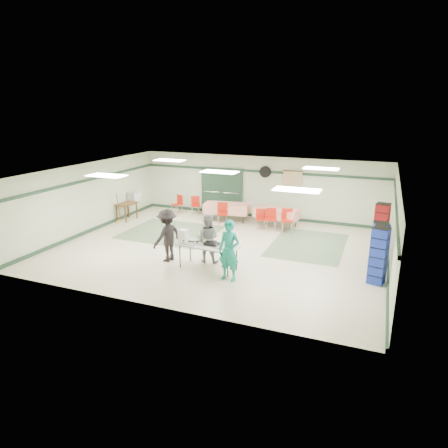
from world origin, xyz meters
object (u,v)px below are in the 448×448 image
at_px(dining_table_b, 227,208).
at_px(crate_stack_blue_b, 379,256).
at_px(volunteer_dark, 167,235).
at_px(chair_c, 287,218).
at_px(chair_loose_b, 178,202).
at_px(crate_stack_blue_a, 379,245).
at_px(printer_table, 126,205).
at_px(chair_a, 271,217).
at_px(broom, 118,207).
at_px(chair_b, 261,217).
at_px(dining_table_a, 276,213).
at_px(office_printer, 134,196).
at_px(serving_table, 208,246).
at_px(chair_d, 223,211).
at_px(chair_loose_a, 195,203).
at_px(crate_stack_red, 381,228).
at_px(volunteer_grey, 208,238).
at_px(volunteer_teal, 229,251).

relative_size(dining_table_b, crate_stack_blue_b, 1.23).
relative_size(volunteer_dark, chair_c, 1.86).
distance_m(chair_loose_b, crate_stack_blue_a, 9.38).
xyz_separation_m(chair_loose_b, printer_table, (-1.58, -1.77, 0.11)).
distance_m(dining_table_b, chair_a, 2.20).
bearing_deg(broom, dining_table_b, 10.87).
xyz_separation_m(chair_c, printer_table, (-6.85, -0.93, 0.08)).
xyz_separation_m(volunteer_dark, chair_b, (1.73, 4.47, -0.35)).
xyz_separation_m(dining_table_a, chair_c, (0.57, -0.56, -0.01)).
bearing_deg(office_printer, printer_table, -77.23).
relative_size(chair_c, office_printer, 1.97).
relative_size(serving_table, chair_d, 2.11).
bearing_deg(office_printer, broom, -81.44).
distance_m(chair_loose_a, broom, 3.44).
height_order(chair_b, crate_stack_red, crate_stack_red).
bearing_deg(dining_table_a, crate_stack_blue_a, -29.56).
relative_size(serving_table, dining_table_b, 0.96).
bearing_deg(office_printer, crate_stack_red, 8.76).
xyz_separation_m(crate_stack_blue_a, broom, (-10.38, 1.22, -0.06)).
height_order(chair_b, printer_table, chair_b).
relative_size(crate_stack_red, crate_stack_blue_b, 1.02).
relative_size(volunteer_grey, chair_c, 1.70).
xyz_separation_m(volunteer_dark, chair_a, (2.16, 4.48, -0.31)).
relative_size(volunteer_dark, crate_stack_blue_b, 1.04).
bearing_deg(crate_stack_red, volunteer_grey, -148.75).
height_order(chair_b, chair_loose_a, chair_loose_a).
bearing_deg(chair_d, volunteer_dark, -112.48).
bearing_deg(serving_table, chair_loose_b, 130.28).
bearing_deg(crate_stack_red, volunteer_teal, -133.44).
bearing_deg(crate_stack_blue_b, chair_loose_a, 148.51).
bearing_deg(serving_table, dining_table_a, 86.07).
distance_m(serving_table, volunteer_dark, 1.48).
bearing_deg(dining_table_b, serving_table, -82.25).
height_order(chair_a, crate_stack_blue_b, crate_stack_blue_b).
xyz_separation_m(dining_table_b, crate_stack_red, (6.22, -1.58, 0.27)).
xyz_separation_m(serving_table, crate_stack_blue_b, (4.79, 0.79, 0.10)).
bearing_deg(chair_loose_a, volunteer_teal, -80.68).
relative_size(chair_d, chair_loose_a, 1.10).
distance_m(volunteer_grey, chair_d, 4.23).
distance_m(volunteer_grey, volunteer_dark, 1.28).
relative_size(dining_table_b, chair_loose_a, 2.41).
distance_m(volunteer_dark, crate_stack_blue_a, 6.53).
bearing_deg(crate_stack_blue_b, chair_b, 139.84).
bearing_deg(chair_loose_a, chair_a, -38.99).
bearing_deg(volunteer_teal, volunteer_grey, 143.73).
xyz_separation_m(chair_c, office_printer, (-6.85, -0.30, 0.37)).
distance_m(crate_stack_blue_b, printer_table, 10.70).
xyz_separation_m(dining_table_b, crate_stack_blue_a, (6.22, -3.17, 0.14)).
relative_size(dining_table_a, crate_stack_blue_b, 1.16).
bearing_deg(chair_b, chair_d, 163.27).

